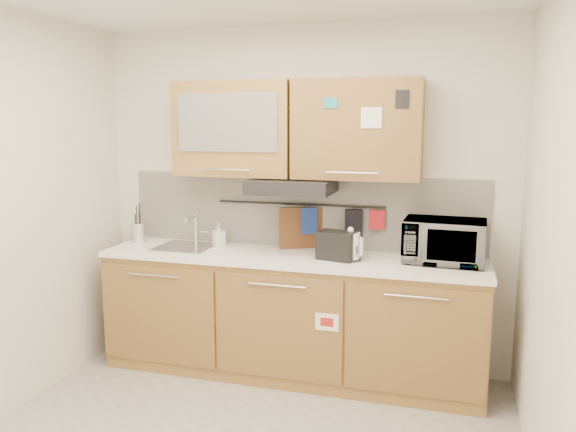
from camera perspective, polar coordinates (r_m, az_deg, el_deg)
The scene contains 18 objects.
wall_back at distance 4.35m, azimuth 1.31°, elevation 1.82°, with size 3.20×3.20×0.00m, color silver.
wall_right at distance 2.77m, azimuth 26.15°, elevation -3.51°, with size 3.00×3.00×0.00m, color silver.
base_cabinet at distance 4.27m, azimuth 0.19°, elevation -10.69°, with size 2.80×0.64×0.88m.
countertop at distance 4.13m, azimuth 0.19°, elevation -4.24°, with size 2.82×0.62×0.04m, color white.
backsplash at distance 4.35m, azimuth 1.27°, elevation 0.49°, with size 2.80×0.02×0.56m, color silver.
upper_cabinets at distance 4.14m, azimuth 0.64°, elevation 8.81°, with size 1.82×0.37×0.70m.
range_hood at distance 4.09m, azimuth 0.42°, elevation 3.04°, with size 0.60×0.46×0.10m, color black.
sink at distance 4.44m, azimuth -10.35°, elevation -3.10°, with size 0.42×0.40×0.26m.
utensil_rail at distance 4.31m, azimuth 1.14°, elevation 1.21°, with size 0.02×0.02×1.30m, color black.
utensil_crock at distance 4.71m, azimuth -14.89°, elevation -1.59°, with size 0.17×0.17×0.32m.
kettle at distance 3.97m, azimuth 6.36°, elevation -3.16°, with size 0.18×0.17×0.24m.
toaster at distance 3.98m, azimuth 5.01°, elevation -2.97°, with size 0.29×0.22×0.20m.
microwave at distance 4.02m, azimuth 15.57°, elevation -2.48°, with size 0.54×0.37×0.30m, color #999999.
soap_bottle at distance 4.43m, azimuth -7.04°, elevation -1.88°, with size 0.08×0.09×0.18m, color #999999.
cutting_board at distance 4.32m, azimuth 1.60°, elevation -2.17°, with size 0.38×0.03×0.47m, color brown.
oven_mitt at distance 4.29m, azimuth 2.15°, elevation -0.48°, with size 0.12×0.03×0.20m, color navy.
dark_pouch at distance 4.22m, azimuth 6.68°, elevation -0.68°, with size 0.13×0.04×0.20m, color black.
pot_holder at distance 4.19m, azimuth 9.03°, elevation -0.40°, with size 0.12×0.02×0.14m, color #AC1720.
Camera 1 is at (1.10, -2.67, 1.87)m, focal length 35.00 mm.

